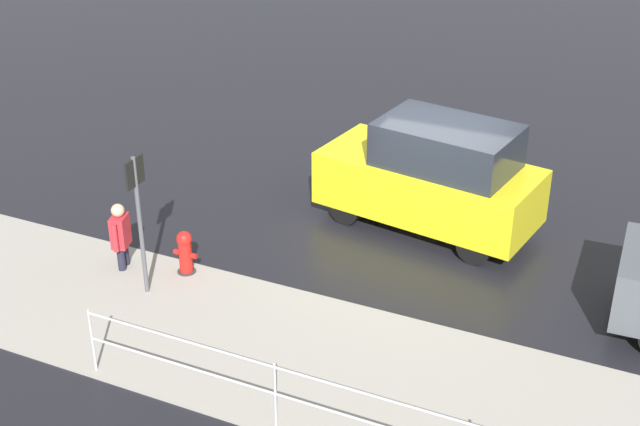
{
  "coord_description": "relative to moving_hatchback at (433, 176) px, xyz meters",
  "views": [
    {
      "loc": [
        -4.08,
        13.46,
        7.85
      ],
      "look_at": [
        1.39,
        1.54,
        0.9
      ],
      "focal_mm": 50.0,
      "sensor_mm": 36.0,
      "label": 1
    }
  ],
  "objects": [
    {
      "name": "moving_hatchback",
      "position": [
        0.0,
        0.0,
        0.0
      ],
      "size": [
        4.12,
        2.28,
        2.06
      ],
      "color": "yellow",
      "rests_on": "ground"
    },
    {
      "name": "metal_railing",
      "position": [
        -1.34,
        6.02,
        -0.29
      ],
      "size": [
        8.56,
        0.04,
        1.05
      ],
      "color": "#B7BABF",
      "rests_on": "ground"
    },
    {
      "name": "kerb_strip",
      "position": [
        -0.05,
        4.56,
        -1.01
      ],
      "size": [
        24.0,
        3.2,
        0.04
      ],
      "primitive_type": "cube",
      "color": "gray",
      "rests_on": "ground"
    },
    {
      "name": "sign_post",
      "position": [
        3.43,
        4.02,
        0.55
      ],
      "size": [
        0.07,
        0.44,
        2.4
      ],
      "color": "#4C4C51",
      "rests_on": "ground"
    },
    {
      "name": "ground_plane",
      "position": [
        -0.05,
        0.36,
        -1.03
      ],
      "size": [
        60.0,
        60.0,
        0.0
      ],
      "primitive_type": "plane",
      "color": "black"
    },
    {
      "name": "fire_hydrant",
      "position": [
        3.17,
        3.25,
        -0.63
      ],
      "size": [
        0.42,
        0.31,
        0.8
      ],
      "color": "red",
      "rests_on": "ground"
    },
    {
      "name": "pedestrian",
      "position": [
        4.21,
        3.55,
        -0.34
      ],
      "size": [
        0.33,
        0.55,
        1.22
      ],
      "color": "#B2262D",
      "rests_on": "ground"
    }
  ]
}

